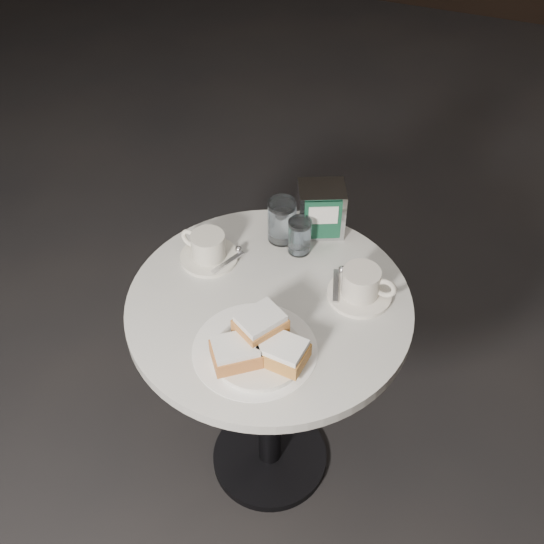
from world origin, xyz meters
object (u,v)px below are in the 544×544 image
Objects in this scene: water_glass_right at (299,236)px; coffee_cup_right at (361,285)px; coffee_cup_left at (208,248)px; napkin_dispenser at (321,210)px; water_glass_left at (282,221)px; cafe_table at (269,353)px; beignet_plate at (259,347)px.

coffee_cup_right is at bearing -28.32° from water_glass_right.
water_glass_right is (0.21, 0.11, 0.01)m from coffee_cup_left.
napkin_dispenser is (0.03, 0.09, 0.02)m from water_glass_right.
water_glass_left is 0.07m from water_glass_right.
cafe_table is 7.61× the size of water_glass_right.
cafe_table is 2.85× the size of beignet_plate.
napkin_dispenser reaches higher than coffee_cup_right.
water_glass_left is at bearing -164.64° from napkin_dispenser.
beignet_plate is 2.67× the size of water_glass_right.
cafe_table is at bearing -119.42° from napkin_dispenser.
beignet_plate is 0.37m from water_glass_right.
water_glass_left is 0.11m from napkin_dispenser.
coffee_cup_right is 0.28m from water_glass_left.
water_glass_left reaches higher than beignet_plate.
cafe_table is 6.15× the size of water_glass_left.
coffee_cup_left is 1.44× the size of water_glass_left.
water_glass_left is (-0.09, 0.39, 0.02)m from beignet_plate.
water_glass_left is (-0.25, 0.13, 0.02)m from coffee_cup_right.
beignet_plate is 1.50× the size of coffee_cup_left.
beignet_plate reaches higher than coffee_cup_left.
coffee_cup_left is (-0.24, 0.26, -0.00)m from beignet_plate.
water_glass_right is at bearing 151.52° from coffee_cup_right.
water_glass_right is at bearing -128.53° from napkin_dispenser.
coffee_cup_left is at bearing -161.71° from napkin_dispenser.
beignet_plate is at bearing -112.28° from napkin_dispenser.
beignet_plate is at bearing -77.22° from cafe_table.
coffee_cup_left is 1.78× the size of water_glass_right.
coffee_cup_left is 1.03× the size of coffee_cup_right.
coffee_cup_left is at bearing -152.55° from water_glass_right.
water_glass_left reaches higher than coffee_cup_right.
water_glass_left is 0.82× the size of napkin_dispenser.
water_glass_right is (0.01, 0.20, 0.25)m from cafe_table.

